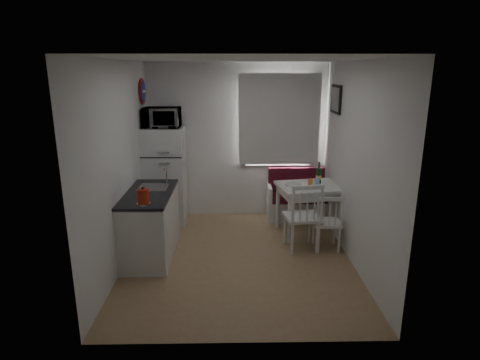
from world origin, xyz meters
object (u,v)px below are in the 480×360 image
object	(u,v)px
bench	(302,202)
dining_table	(313,191)
fridge	(165,176)
chair_right	(328,217)
wine_bottle	(319,173)
kitchen_counter	(151,223)
microwave	(162,118)
chair_left	(304,210)
kettle	(143,197)

from	to	relation	value
bench	dining_table	xyz separation A→B (m)	(0.03, -0.64, 0.41)
dining_table	fridge	bearing A→B (deg)	156.90
bench	chair_right	world-z (taller)	bench
bench	wine_bottle	size ratio (longest dim) A/B	3.55
bench	fridge	distance (m)	2.35
bench	dining_table	bearing A→B (deg)	-86.89
kitchen_counter	wine_bottle	world-z (taller)	kitchen_counter
microwave	bench	bearing A→B (deg)	3.94
bench	wine_bottle	distance (m)	0.87
chair_left	fridge	bearing A→B (deg)	140.89
kettle	wine_bottle	bearing A→B (deg)	29.27
kitchen_counter	kettle	xyz separation A→B (m)	(0.05, -0.54, 0.56)
chair_right	wine_bottle	distance (m)	0.88
kitchen_counter	microwave	xyz separation A→B (m)	(0.02, 1.19, 1.30)
fridge	microwave	distance (m)	0.96
fridge	microwave	xyz separation A→B (m)	(0.00, -0.05, 0.96)
fridge	chair_left	bearing A→B (deg)	-30.18
fridge	kettle	world-z (taller)	fridge
kitchen_counter	chair_right	distance (m)	2.45
bench	wine_bottle	xyz separation A→B (m)	(0.14, -0.54, 0.66)
bench	chair_left	distance (m)	1.37
fridge	wine_bottle	bearing A→B (deg)	-10.15
wine_bottle	kitchen_counter	bearing A→B (deg)	-161.72
kitchen_counter	fridge	size ratio (longest dim) A/B	0.83
kitchen_counter	bench	xyz separation A→B (m)	(2.31, 1.35, -0.17)
microwave	chair_left	bearing A→B (deg)	-29.14
kitchen_counter	chair_left	size ratio (longest dim) A/B	2.46
kitchen_counter	dining_table	bearing A→B (deg)	16.82
chair_right	kitchen_counter	bearing A→B (deg)	-177.22
dining_table	chair_left	world-z (taller)	chair_left
chair_left	fridge	xyz separation A→B (m)	(-2.08, 1.21, 0.18)
dining_table	kettle	distance (m)	2.63
kitchen_counter	kettle	bearing A→B (deg)	-84.72
microwave	wine_bottle	size ratio (longest dim) A/B	1.68
bench	wine_bottle	world-z (taller)	wine_bottle
chair_left	wine_bottle	world-z (taller)	wine_bottle
microwave	kettle	size ratio (longest dim) A/B	2.54
microwave	kettle	bearing A→B (deg)	-89.01
chair_left	fridge	size ratio (longest dim) A/B	0.34
wine_bottle	fridge	bearing A→B (deg)	169.85
chair_left	kettle	bearing A→B (deg)	-173.31
bench	kettle	bearing A→B (deg)	-140.15
chair_left	dining_table	bearing A→B (deg)	60.68
kitchen_counter	kettle	size ratio (longest dim) A/B	5.89
chair_left	fridge	world-z (taller)	fridge
bench	chair_left	bearing A→B (deg)	-99.29
chair_right	fridge	bearing A→B (deg)	155.41
chair_right	kettle	bearing A→B (deg)	-164.68
dining_table	fridge	xyz separation A→B (m)	(-2.33, 0.53, 0.11)
bench	dining_table	world-z (taller)	bench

